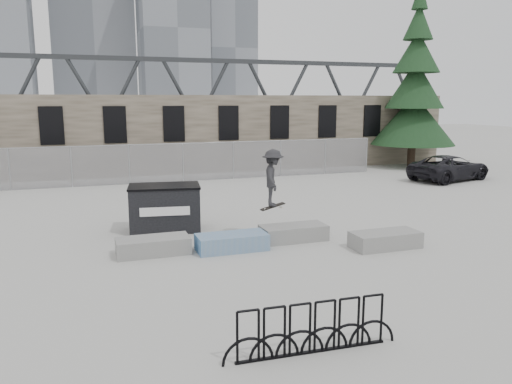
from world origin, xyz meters
TOP-DOWN VIEW (x-y plane):
  - ground at (0.00, 0.00)m, footprint 120.00×120.00m
  - stone_wall at (0.00, 16.24)m, footprint 36.00×2.58m
  - chainlink_fence at (-0.00, 12.50)m, footprint 22.06×0.06m
  - planter_far_left at (-3.16, 0.26)m, footprint 2.00×0.90m
  - planter_center_left at (-0.99, -0.09)m, footprint 2.00×0.90m
  - planter_center_right at (1.08, 0.28)m, footprint 2.00×0.90m
  - planter_offset at (3.29, -1.30)m, footprint 2.00×0.90m
  - dumpster at (-2.44, 2.76)m, footprint 2.46×1.71m
  - bike_rack at (-1.34, -6.20)m, footprint 3.14×0.18m
  - spruce_tree at (15.13, 13.85)m, footprint 5.27×5.27m
  - skyline_towers at (-1.01, 93.81)m, footprint 58.00×28.00m
  - truss_bridge at (10.00, 55.00)m, footprint 70.00×3.00m
  - suv at (13.54, 8.33)m, footprint 5.21×3.36m
  - skateboarder at (0.54, 0.66)m, footprint 0.96×1.26m

SIDE VIEW (x-z plane):
  - ground at x=0.00m, z-range 0.00..0.00m
  - planter_far_left at x=-3.16m, z-range 0.02..0.49m
  - planter_center_left at x=-0.99m, z-range 0.02..0.49m
  - planter_center_right at x=1.08m, z-range 0.02..0.49m
  - planter_offset at x=3.29m, z-range 0.02..0.49m
  - bike_rack at x=-1.34m, z-range -0.01..0.89m
  - suv at x=13.54m, z-range 0.00..1.34m
  - dumpster at x=-2.44m, z-range 0.01..1.51m
  - chainlink_fence at x=0.00m, z-range 0.03..2.05m
  - skateboarder at x=0.54m, z-range 0.98..2.83m
  - stone_wall at x=0.00m, z-range 0.01..4.51m
  - truss_bridge at x=10.00m, z-range -0.77..9.03m
  - spruce_tree at x=15.13m, z-range -1.27..10.23m
  - skyline_towers at x=-1.01m, z-range -3.21..44.79m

